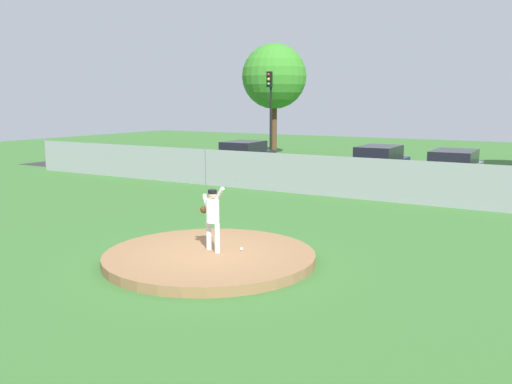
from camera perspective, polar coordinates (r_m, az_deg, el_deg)
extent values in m
plane|color=#386B2D|center=(18.59, 5.98, -2.58)|extent=(80.00, 80.00, 0.00)
cube|color=#2B2B2D|center=(26.45, 13.67, 0.77)|extent=(44.00, 7.00, 0.01)
cylinder|color=olive|center=(13.49, -4.76, -6.66)|extent=(5.08, 5.08, 0.23)
cylinder|color=silver|center=(13.66, -4.86, -4.43)|extent=(0.13, 0.13, 0.71)
cylinder|color=silver|center=(13.34, -3.99, -4.75)|extent=(0.13, 0.13, 0.71)
cylinder|color=silver|center=(13.36, -4.46, -1.91)|extent=(0.32, 0.32, 0.58)
cylinder|color=silver|center=(13.19, -3.84, -0.35)|extent=(0.42, 0.25, 0.45)
cylinder|color=silver|center=(13.44, -5.10, -1.19)|extent=(0.29, 0.19, 0.46)
ellipsoid|color=#4C2D14|center=(13.58, -5.38, -1.82)|extent=(0.20, 0.12, 0.18)
sphere|color=tan|center=(13.29, -4.48, -0.26)|extent=(0.20, 0.20, 0.20)
cylinder|color=black|center=(13.28, -4.49, 0.03)|extent=(0.21, 0.21, 0.09)
sphere|color=white|center=(13.57, -1.49, -5.87)|extent=(0.07, 0.07, 0.07)
cube|color=gray|center=(22.11, 10.34, 1.39)|extent=(36.31, 0.03, 1.65)
cylinder|color=slate|center=(33.03, -20.74, 3.61)|extent=(0.07, 0.07, 1.75)
cylinder|color=slate|center=(25.50, -5.16, 2.66)|extent=(0.07, 0.07, 1.75)
cube|color=slate|center=(25.63, 19.52, 1.81)|extent=(1.96, 4.70, 0.76)
cube|color=black|center=(25.56, 19.61, 3.35)|extent=(1.77, 2.60, 0.63)
cylinder|color=black|center=(27.10, 20.01, 1.35)|extent=(1.95, 0.68, 0.64)
cylinder|color=black|center=(24.27, 18.87, 0.54)|extent=(1.95, 0.68, 0.64)
cube|color=#161E4C|center=(26.65, 12.42, 2.41)|extent=(1.86, 4.54, 0.78)
cube|color=black|center=(26.57, 12.48, 3.93)|extent=(1.69, 2.51, 0.65)
cylinder|color=black|center=(28.02, 13.26, 1.91)|extent=(1.87, 0.66, 0.64)
cylinder|color=black|center=(25.37, 11.44, 1.22)|extent=(1.87, 0.66, 0.64)
cube|color=#232328|center=(29.98, -1.29, 3.38)|extent=(2.09, 4.18, 0.78)
cube|color=black|center=(29.92, -1.29, 4.66)|extent=(1.85, 2.34, 0.58)
cylinder|color=black|center=(31.14, -0.15, 2.88)|extent=(1.99, 0.73, 0.64)
cylinder|color=black|center=(28.93, -2.51, 2.38)|extent=(1.99, 0.73, 0.64)
cone|color=orange|center=(23.13, 23.79, -0.27)|extent=(0.32, 0.32, 0.55)
cube|color=black|center=(23.17, 23.75, -0.90)|extent=(0.40, 0.40, 0.03)
cylinder|color=black|center=(33.43, 1.53, 7.50)|extent=(0.14, 0.14, 5.51)
cube|color=black|center=(33.28, 1.39, 11.46)|extent=(0.28, 0.24, 0.90)
sphere|color=red|center=(33.19, 1.29, 11.93)|extent=(0.18, 0.18, 0.18)
sphere|color=orange|center=(33.18, 1.29, 11.47)|extent=(0.18, 0.18, 0.18)
sphere|color=green|center=(33.17, 1.29, 11.00)|extent=(0.18, 0.18, 0.18)
cylinder|color=#4C331E|center=(38.88, 1.85, 6.59)|extent=(0.40, 0.40, 3.92)
sphere|color=#368226|center=(38.87, 1.88, 11.76)|extent=(4.41, 4.41, 4.41)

